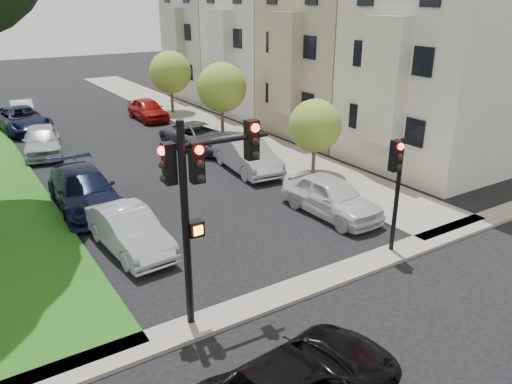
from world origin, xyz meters
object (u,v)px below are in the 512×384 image
car_parked_3 (148,109)px  car_parked_8 (22,119)px  car_parked_9 (23,111)px  car_parked_1 (247,155)px  car_parked_6 (84,190)px  car_parked_0 (331,196)px  car_parked_2 (199,136)px  small_tree_a (315,126)px  traffic_signal_secondary (396,176)px  small_tree_c (170,72)px  small_tree_b (222,88)px  traffic_signal_main (199,187)px  car_parked_7 (42,140)px  car_parked_5 (129,231)px

car_parked_3 → car_parked_8: size_ratio=0.78×
car_parked_8 → car_parked_9: 3.37m
car_parked_1 → car_parked_6: 7.97m
car_parked_3 → car_parked_0: bearing=-90.2°
car_parked_2 → small_tree_a: bearing=-81.3°
traffic_signal_secondary → car_parked_1: bearing=86.9°
small_tree_c → car_parked_9: 10.52m
small_tree_b → car_parked_1: small_tree_b is taller
small_tree_a → traffic_signal_main: 12.17m
car_parked_9 → small_tree_c: bearing=-14.8°
car_parked_2 → car_parked_7: size_ratio=1.09×
car_parked_6 → car_parked_7: size_ratio=1.16×
car_parked_3 → car_parked_8: 8.01m
small_tree_a → car_parked_1: bearing=133.0°
small_tree_c → car_parked_8: size_ratio=0.80×
car_parked_7 → traffic_signal_main: bearing=-78.1°
car_parked_5 → car_parked_9: (0.29, 22.56, -0.05)m
car_parked_1 → car_parked_5: (-7.65, -4.97, -0.09)m
traffic_signal_secondary → car_parked_7: 19.58m
car_parked_8 → car_parked_9: (0.56, 3.33, -0.12)m
traffic_signal_main → car_parked_3: bearing=72.2°
small_tree_c → traffic_signal_secondary: (-2.77, -23.83, -0.25)m
car_parked_3 → car_parked_8: (-7.91, 1.22, 0.04)m
car_parked_3 → car_parked_6: (-7.94, -13.57, 0.05)m
car_parked_1 → car_parked_3: size_ratio=1.12×
car_parked_5 → car_parked_7: size_ratio=0.93×
car_parked_3 → small_tree_c: bearing=22.7°
car_parked_2 → car_parked_9: car_parked_2 is taller
car_parked_7 → car_parked_9: car_parked_7 is taller
small_tree_b → car_parked_0: (-2.29, -12.78, -2.19)m
car_parked_6 → car_parked_7: bearing=91.5°
car_parked_3 → car_parked_6: bearing=-120.4°
car_parked_1 → car_parked_6: size_ratio=0.90×
car_parked_0 → car_parked_3: 19.38m
traffic_signal_secondary → car_parked_3: bearing=88.7°
car_parked_7 → small_tree_c: bearing=40.0°
car_parked_8 → car_parked_5: bearing=-96.2°
traffic_signal_main → car_parked_5: bearing=93.8°
car_parked_8 → car_parked_0: bearing=-76.1°
small_tree_a → small_tree_b: size_ratio=0.83×
small_tree_b → car_parked_9: 14.89m
car_parked_1 → car_parked_6: car_parked_1 is taller
car_parked_7 → car_parked_5: bearing=-78.9°
traffic_signal_main → car_parked_8: bearing=91.4°
car_parked_8 → car_parked_9: size_ratio=1.39×
car_parked_2 → car_parked_9: size_ratio=1.27×
car_parked_1 → car_parked_8: 16.32m
traffic_signal_main → car_parked_5: 5.70m
car_parked_7 → traffic_signal_secondary: bearing=-57.7°
small_tree_a → small_tree_c: 16.40m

